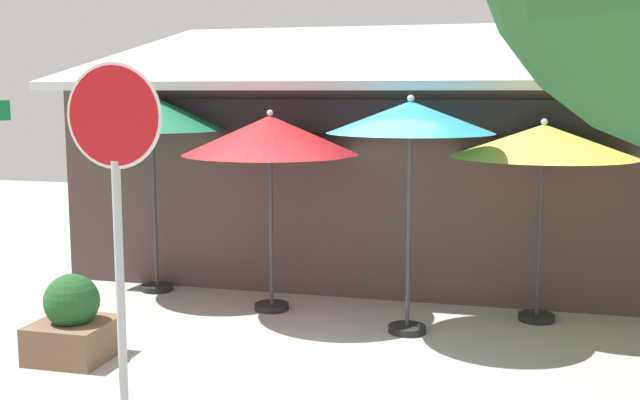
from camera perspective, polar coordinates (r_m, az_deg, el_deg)
name	(u,v)px	position (r m, az deg, el deg)	size (l,w,h in m)	color
ground_plane	(294,383)	(7.73, -1.97, -13.44)	(28.00, 28.00, 0.10)	#9E9B93
cafe_building	(380,170)	(12.68, 4.46, 2.26)	(8.95, 5.60, 4.06)	#473833
stop_sign	(116,180)	(6.08, -14.89, 1.46)	(0.81, 0.07, 3.00)	#A8AAB2
patio_umbrella_forest_green_left	(152,114)	(10.81, -12.37, 6.24)	(2.03, 2.03, 2.81)	black
patio_umbrella_crimson_center	(270,136)	(9.63, -3.71, 4.74)	(2.21, 2.21, 2.56)	black
patio_umbrella_teal_right	(410,120)	(8.71, 6.73, 5.90)	(1.90, 1.90, 2.75)	black
patio_umbrella_mustard_far_right	(543,143)	(9.52, 16.25, 4.12)	(2.19, 2.19, 2.47)	black
sidewalk_planter	(73,323)	(8.52, -17.88, -8.69)	(0.78, 0.78, 0.91)	brown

